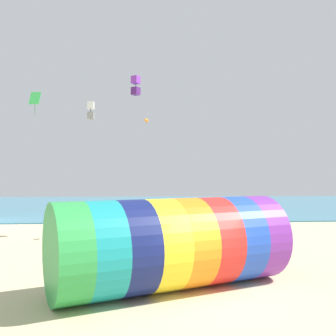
{
  "coord_description": "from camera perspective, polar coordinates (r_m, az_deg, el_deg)",
  "views": [
    {
      "loc": [
        -2.12,
        -11.97,
        4.02
      ],
      "look_at": [
        -1.12,
        3.39,
        4.35
      ],
      "focal_mm": 40.0,
      "sensor_mm": 36.0,
      "label": 1
    }
  ],
  "objects": [
    {
      "name": "sea",
      "position": [
        52.1,
        -1.37,
        -5.61
      ],
      "size": [
        120.0,
        40.0,
        0.1
      ],
      "primitive_type": "cube",
      "color": "teal",
      "rests_on": "ground"
    },
    {
      "name": "kite_orange_parafoil",
      "position": [
        24.39,
        -3.31,
        7.27
      ],
      "size": [
        0.43,
        0.69,
        0.34
      ],
      "color": "orange"
    },
    {
      "name": "ground_plane",
      "position": [
        12.8,
        6.37,
        -19.53
      ],
      "size": [
        120.0,
        120.0,
        0.0
      ],
      "primitive_type": "plane",
      "color": "#CCBA8C"
    },
    {
      "name": "kite_white_box",
      "position": [
        15.83,
        -11.7,
        8.58
      ],
      "size": [
        0.27,
        0.27,
        0.76
      ],
      "color": "white"
    },
    {
      "name": "giant_inflatable_tube",
      "position": [
        13.63,
        0.65,
        -11.43
      ],
      "size": [
        9.01,
        6.21,
        3.22
      ],
      "color": "green",
      "rests_on": "ground"
    },
    {
      "name": "kite_handler",
      "position": [
        17.27,
        14.6,
        -11.73
      ],
      "size": [
        0.36,
        0.42,
        1.69
      ],
      "color": "black",
      "rests_on": "ground"
    },
    {
      "name": "kite_green_diamond",
      "position": [
        29.08,
        -19.61,
        9.95
      ],
      "size": [
        0.79,
        0.57,
        1.76
      ],
      "color": "green"
    },
    {
      "name": "kite_purple_box",
      "position": [
        26.11,
        -4.95,
        12.41
      ],
      "size": [
        0.67,
        0.67,
        1.37
      ],
      "color": "purple"
    }
  ]
}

